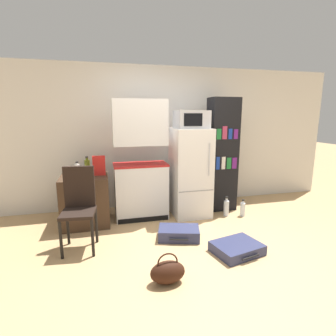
{
  "coord_description": "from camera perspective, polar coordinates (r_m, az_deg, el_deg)",
  "views": [
    {
      "loc": [
        -1.14,
        -2.78,
        1.69
      ],
      "look_at": [
        -0.22,
        0.85,
        0.93
      ],
      "focal_mm": 28.0,
      "sensor_mm": 36.0,
      "label": 1
    }
  ],
  "objects": [
    {
      "name": "ground_plane",
      "position": [
        3.45,
        7.36,
        -17.92
      ],
      "size": [
        24.0,
        24.0,
        0.0
      ],
      "primitive_type": "plane",
      "color": "tan"
    },
    {
      "name": "wall_back",
      "position": [
        4.98,
        1.45,
        6.72
      ],
      "size": [
        6.4,
        0.1,
        2.54
      ],
      "color": "silver",
      "rests_on": "ground_plane"
    },
    {
      "name": "side_table",
      "position": [
        4.29,
        -17.52,
        -6.73
      ],
      "size": [
        0.7,
        0.62,
        0.77
      ],
      "color": "#422D1E",
      "rests_on": "ground_plane"
    },
    {
      "name": "kitchen_hutch",
      "position": [
        4.26,
        -6.03,
        0.78
      ],
      "size": [
        0.86,
        0.47,
        1.92
      ],
      "color": "white",
      "rests_on": "ground_plane"
    },
    {
      "name": "refrigerator",
      "position": [
        4.42,
        4.89,
        -0.97
      ],
      "size": [
        0.61,
        0.64,
        1.47
      ],
      "color": "white",
      "rests_on": "ground_plane"
    },
    {
      "name": "microwave",
      "position": [
        4.31,
        5.09,
        10.48
      ],
      "size": [
        0.51,
        0.45,
        0.28
      ],
      "color": "#B7B7BC",
      "rests_on": "refrigerator"
    },
    {
      "name": "bookshelf",
      "position": [
        4.73,
        11.66,
        2.78
      ],
      "size": [
        0.49,
        0.35,
        1.98
      ],
      "color": "black",
      "rests_on": "ground_plane"
    },
    {
      "name": "bottle_amber_beer",
      "position": [
        4.37,
        -15.09,
        -0.12
      ],
      "size": [
        0.08,
        0.08,
        0.16
      ],
      "color": "brown",
      "rests_on": "side_table"
    },
    {
      "name": "bottle_olive_oil",
      "position": [
        4.36,
        -17.16,
        0.4
      ],
      "size": [
        0.09,
        0.09,
        0.27
      ],
      "color": "#566619",
      "rests_on": "side_table"
    },
    {
      "name": "bottle_milk_white",
      "position": [
        4.33,
        -19.13,
        -0.19
      ],
      "size": [
        0.07,
        0.07,
        0.2
      ],
      "color": "white",
      "rests_on": "side_table"
    },
    {
      "name": "bowl",
      "position": [
        4.19,
        -17.58,
        -1.38
      ],
      "size": [
        0.15,
        0.15,
        0.04
      ],
      "color": "silver",
      "rests_on": "side_table"
    },
    {
      "name": "cereal_box",
      "position": [
        4.17,
        -14.78,
        0.53
      ],
      "size": [
        0.19,
        0.07,
        0.3
      ],
      "color": "red",
      "rests_on": "side_table"
    },
    {
      "name": "chair",
      "position": [
        3.52,
        -18.79,
        -6.86
      ],
      "size": [
        0.44,
        0.44,
        1.05
      ],
      "rotation": [
        0.0,
        0.0,
        -0.1
      ],
      "color": "black",
      "rests_on": "ground_plane"
    },
    {
      "name": "suitcase_large_flat",
      "position": [
        3.75,
        2.39,
        -13.97
      ],
      "size": [
        0.63,
        0.49,
        0.15
      ],
      "rotation": [
        0.0,
        0.0,
        -0.29
      ],
      "color": "navy",
      "rests_on": "ground_plane"
    },
    {
      "name": "suitcase_small_flat",
      "position": [
        3.51,
        14.78,
        -16.51
      ],
      "size": [
        0.65,
        0.55,
        0.12
      ],
      "rotation": [
        0.0,
        0.0,
        0.22
      ],
      "color": "navy",
      "rests_on": "ground_plane"
    },
    {
      "name": "handbag",
      "position": [
        2.86,
        -0.08,
        -21.7
      ],
      "size": [
        0.36,
        0.2,
        0.33
      ],
      "color": "#33190F",
      "rests_on": "ground_plane"
    },
    {
      "name": "water_bottle_front",
      "position": [
        4.6,
        12.56,
        -8.42
      ],
      "size": [
        0.09,
        0.09,
        0.34
      ],
      "color": "silver",
      "rests_on": "ground_plane"
    },
    {
      "name": "water_bottle_middle",
      "position": [
        4.66,
        15.95,
        -8.59
      ],
      "size": [
        0.08,
        0.08,
        0.29
      ],
      "color": "silver",
      "rests_on": "ground_plane"
    }
  ]
}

